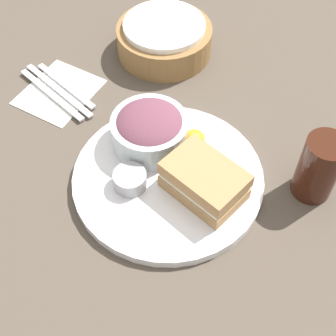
{
  "coord_description": "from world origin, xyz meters",
  "views": [
    {
      "loc": [
        0.24,
        -0.41,
        0.67
      ],
      "look_at": [
        0.0,
        0.0,
        0.04
      ],
      "focal_mm": 50.0,
      "sensor_mm": 36.0,
      "label": 1
    }
  ],
  "objects": [
    {
      "name": "ground_plane",
      "position": [
        0.0,
        0.0,
        0.0
      ],
      "size": [
        4.0,
        4.0,
        0.0
      ],
      "primitive_type": "plane",
      "color": "#4C4238"
    },
    {
      "name": "plate",
      "position": [
        0.0,
        0.0,
        0.01
      ],
      "size": [
        0.33,
        0.33,
        0.02
      ],
      "primitive_type": "cylinder",
      "color": "silver",
      "rests_on": "ground_plane"
    },
    {
      "name": "sandwich",
      "position": [
        0.07,
        -0.0,
        0.05
      ],
      "size": [
        0.15,
        0.12,
        0.06
      ],
      "color": "#A37A4C",
      "rests_on": "plate"
    },
    {
      "name": "salad_bowl",
      "position": [
        -0.07,
        0.05,
        0.05
      ],
      "size": [
        0.14,
        0.14,
        0.07
      ],
      "color": "silver",
      "rests_on": "plate"
    },
    {
      "name": "dressing_cup",
      "position": [
        -0.05,
        -0.05,
        0.03
      ],
      "size": [
        0.06,
        0.06,
        0.03
      ],
      "primitive_type": "cylinder",
      "color": "#99999E",
      "rests_on": "plate"
    },
    {
      "name": "orange_wedge",
      "position": [
        0.01,
        0.08,
        0.04
      ],
      "size": [
        0.04,
        0.04,
        0.04
      ],
      "primitive_type": "sphere",
      "color": "orange",
      "rests_on": "plate"
    },
    {
      "name": "drink_glass",
      "position": [
        0.22,
        0.11,
        0.06
      ],
      "size": [
        0.07,
        0.07,
        0.12
      ],
      "primitive_type": "cylinder",
      "color": "#38190F",
      "rests_on": "ground_plane"
    },
    {
      "name": "bread_basket",
      "position": [
        -0.18,
        0.3,
        0.04
      ],
      "size": [
        0.2,
        0.2,
        0.07
      ],
      "color": "olive",
      "rests_on": "ground_plane"
    },
    {
      "name": "napkin",
      "position": [
        -0.3,
        0.08,
        0.0
      ],
      "size": [
        0.13,
        0.15,
        0.0
      ],
      "primitive_type": "cube",
      "color": "white",
      "rests_on": "ground_plane"
    },
    {
      "name": "fork",
      "position": [
        -0.31,
        0.06,
        0.01
      ],
      "size": [
        0.19,
        0.06,
        0.01
      ],
      "primitive_type": "cube",
      "rotation": [
        0.0,
        0.0,
        2.88
      ],
      "color": "silver",
      "rests_on": "napkin"
    },
    {
      "name": "knife",
      "position": [
        -0.3,
        0.08,
        0.01
      ],
      "size": [
        0.2,
        0.07,
        0.01
      ],
      "primitive_type": "cube",
      "rotation": [
        0.0,
        0.0,
        2.88
      ],
      "color": "silver",
      "rests_on": "napkin"
    },
    {
      "name": "spoon",
      "position": [
        -0.3,
        0.1,
        0.01
      ],
      "size": [
        0.17,
        0.06,
        0.01
      ],
      "primitive_type": "cube",
      "rotation": [
        0.0,
        0.0,
        2.88
      ],
      "color": "silver",
      "rests_on": "napkin"
    }
  ]
}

